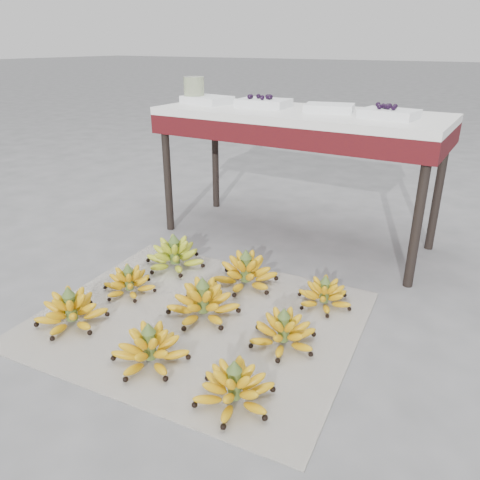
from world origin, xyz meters
The scene contains 17 objects.
ground centered at (0.00, 0.00, 0.00)m, with size 60.00×60.00×0.00m, color #5C5C5E.
newspaper_mat centered at (0.02, 0.00, 0.00)m, with size 1.25×1.05×0.01m, color white.
bunch_front_left centered at (-0.39, -0.29, 0.06)m, with size 0.35×0.35×0.17m.
bunch_front_center centered at (0.04, -0.32, 0.06)m, with size 0.33×0.33×0.16m.
bunch_front_right centered at (0.39, -0.34, 0.06)m, with size 0.34×0.34×0.16m.
bunch_mid_left centered at (-0.37, 0.01, 0.05)m, with size 0.29×0.29×0.14m.
bunch_mid_center centered at (0.02, 0.02, 0.07)m, with size 0.38×0.38×0.18m.
bunch_mid_right centered at (0.39, 0.01, 0.06)m, with size 0.33×0.33×0.16m.
bunch_back_left centered at (-0.36, 0.33, 0.07)m, with size 0.32×0.32×0.18m.
bunch_back_center centered at (0.04, 0.34, 0.07)m, with size 0.35×0.35×0.18m.
bunch_back_right centered at (0.42, 0.36, 0.05)m, with size 0.31×0.31×0.14m.
vendor_table centered at (-0.02, 0.98, 0.64)m, with size 1.50×0.60×0.72m.
tray_far_left centered at (-0.59, 0.97, 0.74)m, with size 0.29×0.23×0.04m.
tray_left centered at (-0.24, 1.00, 0.74)m, with size 0.28×0.21×0.07m.
tray_right centered at (0.14, 1.01, 0.74)m, with size 0.27×0.22×0.04m.
tray_far_right centered at (0.45, 0.95, 0.74)m, with size 0.27×0.20×0.06m.
glass_jar centered at (-0.66, 0.94, 0.79)m, with size 0.12×0.12×0.15m, color beige.
Camera 1 is at (1.00, -1.32, 1.05)m, focal length 35.00 mm.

